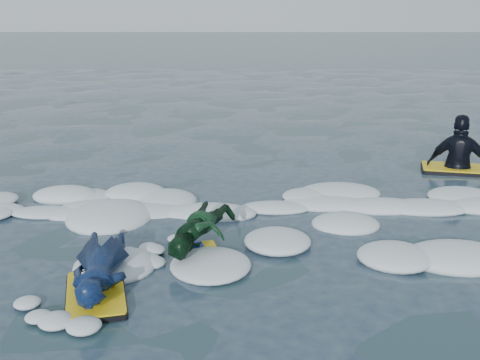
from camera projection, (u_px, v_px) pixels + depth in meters
The scene contains 5 objects.
ground at pixel (169, 253), 7.18m from camera, with size 120.00×120.00×0.00m, color #162E36.
foam_band at pixel (178, 223), 8.18m from camera, with size 12.00×3.10×0.30m, color silver, non-canonical shape.
prone_woman_unit at pixel (100, 270), 6.22m from camera, with size 0.83×1.67×0.42m.
prone_child_unit at pixel (202, 233), 7.07m from camera, with size 1.03×1.43×0.51m.
waiting_rider_unit at pixel (458, 167), 10.61m from camera, with size 1.37×0.94×1.88m.
Camera 1 is at (0.91, -6.64, 2.85)m, focal length 45.00 mm.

